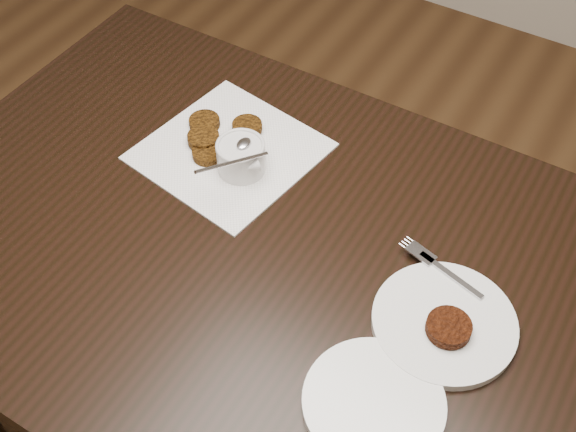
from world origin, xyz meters
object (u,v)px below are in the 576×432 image
object	(u,v)px
napkin	(230,151)
plate_empty	(374,402)
sauce_ramekin	(240,144)
table	(281,367)
plate_with_patty	(445,320)

from	to	relation	value
napkin	plate_empty	size ratio (longest dim) A/B	1.44
napkin	plate_empty	bearing A→B (deg)	-34.66
plate_empty	sauce_ramekin	bearing A→B (deg)	144.99
table	napkin	bearing A→B (deg)	142.16
sauce_ramekin	plate_with_patty	world-z (taller)	sauce_ramekin
napkin	sauce_ramekin	xyz separation A→B (m)	(0.04, -0.03, 0.06)
table	napkin	xyz separation A→B (m)	(-0.20, 0.16, 0.38)
napkin	sauce_ramekin	bearing A→B (deg)	-31.33
table	plate_with_patty	size ratio (longest dim) A/B	6.17
napkin	plate_with_patty	distance (m)	0.51
plate_with_patty	napkin	bearing A→B (deg)	163.60
sauce_ramekin	napkin	bearing A→B (deg)	148.67
table	plate_with_patty	bearing A→B (deg)	2.92
sauce_ramekin	plate_with_patty	distance (m)	0.46
table	sauce_ramekin	distance (m)	0.49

